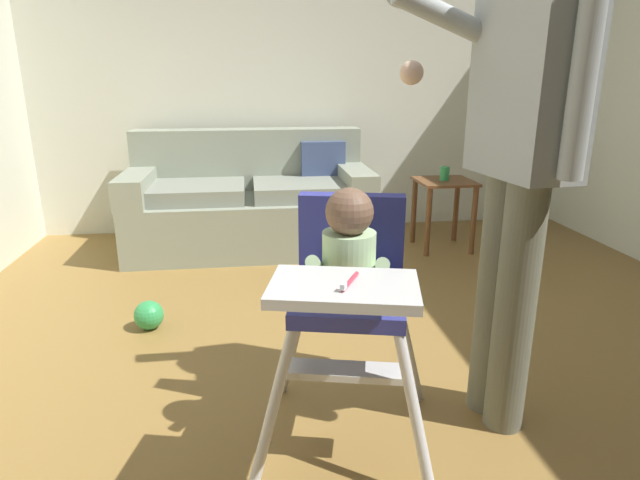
{
  "coord_description": "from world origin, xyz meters",
  "views": [
    {
      "loc": [
        -0.52,
        -1.99,
        1.24
      ],
      "look_at": [
        -0.31,
        -0.43,
        0.76
      ],
      "focal_mm": 29.91,
      "sensor_mm": 36.0,
      "label": 1
    }
  ],
  "objects_px": {
    "high_chair": "(349,276)",
    "toy_ball": "(149,315)",
    "adult_standing": "(520,157)",
    "sippy_cup": "(445,173)",
    "couch": "(251,203)",
    "side_table": "(444,199)"
  },
  "relations": [
    {
      "from": "couch",
      "to": "sippy_cup",
      "type": "height_order",
      "value": "couch"
    },
    {
      "from": "adult_standing",
      "to": "side_table",
      "type": "distance_m",
      "value": 2.2
    },
    {
      "from": "high_chair",
      "to": "toy_ball",
      "type": "relative_size",
      "value": 6.17
    },
    {
      "from": "toy_ball",
      "to": "sippy_cup",
      "type": "relative_size",
      "value": 1.5
    },
    {
      "from": "couch",
      "to": "toy_ball",
      "type": "distance_m",
      "value": 1.49
    },
    {
      "from": "toy_ball",
      "to": "couch",
      "type": "bearing_deg",
      "value": 68.38
    },
    {
      "from": "high_chair",
      "to": "sippy_cup",
      "type": "relative_size",
      "value": 9.26
    },
    {
      "from": "high_chair",
      "to": "toy_ball",
      "type": "bearing_deg",
      "value": -126.45
    },
    {
      "from": "side_table",
      "to": "sippy_cup",
      "type": "distance_m",
      "value": 0.19
    },
    {
      "from": "high_chair",
      "to": "couch",
      "type": "bearing_deg",
      "value": -159.21
    },
    {
      "from": "side_table",
      "to": "sippy_cup",
      "type": "xyz_separation_m",
      "value": [
        -0.01,
        0.0,
        0.19
      ]
    },
    {
      "from": "toy_ball",
      "to": "side_table",
      "type": "height_order",
      "value": "side_table"
    },
    {
      "from": "adult_standing",
      "to": "sippy_cup",
      "type": "height_order",
      "value": "adult_standing"
    },
    {
      "from": "high_chair",
      "to": "toy_ball",
      "type": "xyz_separation_m",
      "value": [
        -0.84,
        1.0,
        -0.55
      ]
    },
    {
      "from": "side_table",
      "to": "toy_ball",
      "type": "bearing_deg",
      "value": -150.46
    },
    {
      "from": "toy_ball",
      "to": "side_table",
      "type": "distance_m",
      "value": 2.28
    },
    {
      "from": "couch",
      "to": "high_chair",
      "type": "distance_m",
      "value": 2.41
    },
    {
      "from": "adult_standing",
      "to": "high_chair",
      "type": "bearing_deg",
      "value": 0.22
    },
    {
      "from": "side_table",
      "to": "couch",
      "type": "bearing_deg",
      "value": 169.91
    },
    {
      "from": "high_chair",
      "to": "side_table",
      "type": "height_order",
      "value": "high_chair"
    },
    {
      "from": "couch",
      "to": "high_chair",
      "type": "height_order",
      "value": "high_chair"
    },
    {
      "from": "side_table",
      "to": "sippy_cup",
      "type": "relative_size",
      "value": 5.2
    }
  ]
}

